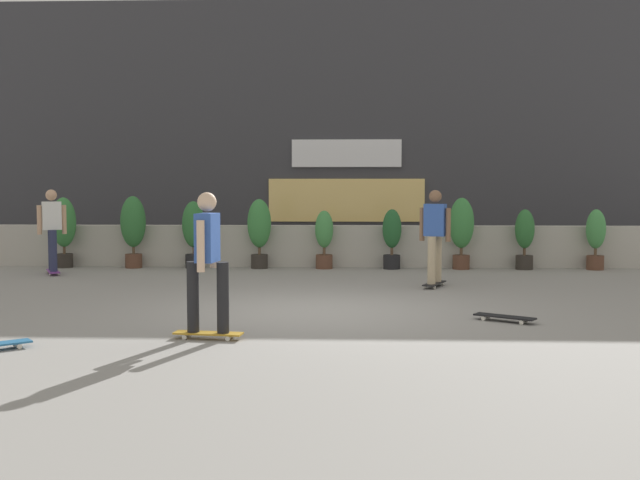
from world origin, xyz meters
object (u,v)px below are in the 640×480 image
at_px(potted_plant_4, 324,237).
at_px(skater_by_wall_right, 435,233).
at_px(potted_plant_0, 64,227).
at_px(potted_plant_2, 193,230).
at_px(potted_plant_8, 596,237).
at_px(potted_plant_1, 133,226).
at_px(skateboard_aside, 505,317).
at_px(skater_far_right, 207,258).
at_px(potted_plant_3, 259,228).
at_px(potted_plant_7, 525,236).
at_px(potted_plant_5, 392,236).
at_px(potted_plant_6, 462,228).
at_px(skater_mid_plaza, 52,227).

xyz_separation_m(potted_plant_4, skater_by_wall_right, (2.03, -2.93, 0.27)).
xyz_separation_m(potted_plant_0, skater_by_wall_right, (7.67, -2.93, 0.05)).
xyz_separation_m(potted_plant_0, potted_plant_2, (2.83, 0.00, -0.06)).
bearing_deg(potted_plant_8, potted_plant_0, -180.00).
xyz_separation_m(potted_plant_1, potted_plant_2, (1.31, -0.00, -0.08)).
bearing_deg(potted_plant_0, skateboard_aside, -37.70).
bearing_deg(skater_by_wall_right, potted_plant_2, 148.81).
bearing_deg(potted_plant_1, potted_plant_4, 0.00).
xyz_separation_m(potted_plant_1, skateboard_aside, (6.69, -6.34, -0.84)).
bearing_deg(potted_plant_0, skater_far_right, -59.18).
distance_m(potted_plant_3, potted_plant_4, 1.40).
relative_size(potted_plant_7, skater_far_right, 0.75).
height_order(potted_plant_4, potted_plant_5, potted_plant_5).
height_order(potted_plant_6, potted_plant_7, potted_plant_6).
height_order(potted_plant_0, potted_plant_1, potted_plant_1).
height_order(potted_plant_1, potted_plant_5, potted_plant_1).
bearing_deg(potted_plant_8, potted_plant_5, -180.00).
bearing_deg(potted_plant_4, skateboard_aside, -67.96).
xyz_separation_m(potted_plant_0, potted_plant_6, (8.55, 0.00, -0.00)).
relative_size(potted_plant_1, potted_plant_4, 1.25).
height_order(potted_plant_7, potted_plant_8, potted_plant_8).
xyz_separation_m(potted_plant_4, skater_far_right, (-1.09, -7.62, 0.27)).
relative_size(potted_plant_1, potted_plant_7, 1.22).
xyz_separation_m(potted_plant_8, skater_far_right, (-6.82, -7.62, 0.24)).
xyz_separation_m(potted_plant_4, potted_plant_6, (2.91, 0.00, 0.21)).
bearing_deg(potted_plant_8, skater_mid_plaza, -173.42).
distance_m(potted_plant_0, potted_plant_7, 9.88).
bearing_deg(potted_plant_8, potted_plant_1, -180.00).
bearing_deg(skater_mid_plaza, potted_plant_8, 6.58).
bearing_deg(potted_plant_1, potted_plant_5, 0.00).
relative_size(potted_plant_3, potted_plant_6, 0.98).
xyz_separation_m(skater_by_wall_right, skater_far_right, (-3.12, -4.69, 0.00)).
xyz_separation_m(potted_plant_0, skater_far_right, (4.55, -7.62, 0.05)).
height_order(potted_plant_6, skater_mid_plaza, skater_mid_plaza).
distance_m(potted_plant_6, skater_mid_plaza, 8.40).
xyz_separation_m(potted_plant_0, potted_plant_3, (4.25, 0.00, -0.02)).
relative_size(potted_plant_3, skater_far_right, 0.88).
height_order(potted_plant_2, skater_by_wall_right, skater_by_wall_right).
bearing_deg(potted_plant_2, skater_far_right, -77.29).
height_order(potted_plant_5, skater_mid_plaza, skater_mid_plaza).
relative_size(potted_plant_4, potted_plant_7, 0.98).
distance_m(potted_plant_2, potted_plant_5, 4.26).
height_order(potted_plant_1, potted_plant_8, potted_plant_1).
bearing_deg(skateboard_aside, skater_mid_plaza, 147.54).
xyz_separation_m(potted_plant_1, potted_plant_8, (9.85, 0.00, -0.20)).
height_order(potted_plant_7, skater_far_right, skater_far_right).
height_order(potted_plant_6, skater_far_right, skater_far_right).
relative_size(potted_plant_1, skater_by_wall_right, 0.91).
bearing_deg(potted_plant_6, potted_plant_8, 0.00).
bearing_deg(potted_plant_7, skater_mid_plaza, -172.42).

